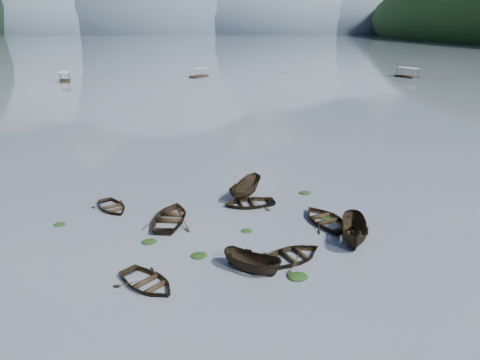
{
  "coord_description": "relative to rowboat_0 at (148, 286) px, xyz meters",
  "views": [
    {
      "loc": [
        -3.89,
        -20.84,
        13.98
      ],
      "look_at": [
        0.0,
        12.0,
        2.0
      ],
      "focal_mm": 32.0,
      "sensor_mm": 36.0,
      "label": 1
    }
  ],
  "objects": [
    {
      "name": "rowboat_8",
      "position": [
        7.27,
        12.73,
        0.0
      ],
      "size": [
        3.97,
        4.75,
        1.76
      ],
      "primitive_type": "imported",
      "rotation": [
        0.0,
        0.0,
        2.55
      ],
      "color": "black",
      "rests_on": "ground"
    },
    {
      "name": "pontoon_right",
      "position": [
        65.1,
        97.47,
        0.0
      ],
      "size": [
        4.84,
        7.16,
        2.54
      ],
      "primitive_type": null,
      "rotation": [
        0.0,
        0.0,
        0.35
      ],
      "color": "black",
      "rests_on": "ground"
    },
    {
      "name": "haze_mtn_d",
      "position": [
        326.68,
        899.5,
        0.0
      ],
      "size": [
        520.0,
        520.0,
        220.0
      ],
      "primitive_type": "ellipsoid",
      "color": "#475666",
      "rests_on": "ground"
    },
    {
      "name": "ground_plane",
      "position": [
        6.68,
        -0.5,
        0.0
      ],
      "size": [
        2400.0,
        2400.0,
        0.0
      ],
      "primitive_type": "plane",
      "color": "slate"
    },
    {
      "name": "haze_mtn_b",
      "position": [
        -53.32,
        899.5,
        0.0
      ],
      "size": [
        520.0,
        520.0,
        340.0
      ],
      "primitive_type": "ellipsoid",
      "color": "#475666",
      "rests_on": "ground"
    },
    {
      "name": "haze_mtn_a",
      "position": [
        -253.32,
        899.5,
        0.0
      ],
      "size": [
        520.0,
        520.0,
        280.0
      ],
      "primitive_type": "ellipsoid",
      "color": "#475666",
      "rests_on": "ground"
    },
    {
      "name": "haze_mtn_c",
      "position": [
        146.68,
        899.5,
        0.0
      ],
      "size": [
        520.0,
        520.0,
        260.0
      ],
      "primitive_type": "ellipsoid",
      "color": "#475666",
      "rests_on": "ground"
    },
    {
      "name": "rowboat_5",
      "position": [
        13.69,
        3.82,
        0.0
      ],
      "size": [
        3.1,
        4.97,
        1.8
      ],
      "primitive_type": "imported",
      "rotation": [
        0.0,
        0.0,
        -0.31
      ],
      "color": "black",
      "rests_on": "ground"
    },
    {
      "name": "rowboat_7",
      "position": [
        7.35,
        10.74,
        0.0
      ],
      "size": [
        4.54,
        3.47,
        0.88
      ],
      "primitive_type": "imported",
      "rotation": [
        0.0,
        0.0,
        4.82
      ],
      "color": "black",
      "rests_on": "ground"
    },
    {
      "name": "pontoon_left",
      "position": [
        -29.75,
        98.63,
        0.0
      ],
      "size": [
        3.84,
        6.61,
        2.38
      ],
      "primitive_type": null,
      "rotation": [
        0.0,
        0.0,
        0.21
      ],
      "color": "black",
      "rests_on": "ground"
    },
    {
      "name": "weed_clump_1",
      "position": [
        -0.31,
        5.26,
        0.0
      ],
      "size": [
        1.05,
        0.84,
        0.23
      ],
      "primitive_type": "ellipsoid",
      "color": "black",
      "rests_on": "ground"
    },
    {
      "name": "weed_clump_7",
      "position": [
        12.63,
        12.83,
        0.0
      ],
      "size": [
        1.06,
        0.84,
        0.23
      ],
      "primitive_type": "ellipsoid",
      "color": "black",
      "rests_on": "ground"
    },
    {
      "name": "rowboat_1",
      "position": [
        1.04,
        8.49,
        0.0
      ],
      "size": [
        4.58,
        5.73,
        1.06
      ],
      "primitive_type": "imported",
      "rotation": [
        0.0,
        0.0,
        2.94
      ],
      "color": "black",
      "rests_on": "ground"
    },
    {
      "name": "weed_clump_5",
      "position": [
        -7.17,
        8.79,
        0.0
      ],
      "size": [
        0.92,
        0.74,
        0.19
      ],
      "primitive_type": "ellipsoid",
      "color": "black",
      "rests_on": "ground"
    },
    {
      "name": "rowboat_0",
      "position": [
        0.0,
        0.0,
        0.0
      ],
      "size": [
        4.89,
        4.98,
        0.84
      ],
      "primitive_type": "imported",
      "rotation": [
        0.0,
        0.0,
        0.73
      ],
      "color": "black",
      "rests_on": "ground"
    },
    {
      "name": "weed_clump_3",
      "position": [
        12.9,
        7.32,
        0.0
      ],
      "size": [
        0.94,
        0.8,
        0.21
      ],
      "primitive_type": "ellipsoid",
      "color": "black",
      "rests_on": "ground"
    },
    {
      "name": "rowboat_3",
      "position": [
        12.62,
        6.92,
        0.0
      ],
      "size": [
        4.5,
        5.39,
        0.96
      ],
      "primitive_type": "imported",
      "rotation": [
        0.0,
        0.0,
        3.43
      ],
      "color": "black",
      "rests_on": "ground"
    },
    {
      "name": "pontoon_centre",
      "position": [
        5.87,
        105.17,
        0.0
      ],
      "size": [
        5.83,
        6.42,
        2.36
      ],
      "primitive_type": null,
      "rotation": [
        0.0,
        0.0,
        -0.67
      ],
      "color": "black",
      "rests_on": "ground"
    },
    {
      "name": "rowboat_6",
      "position": [
        -3.74,
        11.33,
        0.0
      ],
      "size": [
        4.3,
        4.71,
        0.8
      ],
      "primitive_type": "imported",
      "rotation": [
        0.0,
        0.0,
        0.52
      ],
      "color": "black",
      "rests_on": "ground"
    },
    {
      "name": "rowboat_2",
      "position": [
        6.16,
        0.83,
        0.0
      ],
      "size": [
        3.98,
        3.49,
        1.5
      ],
      "primitive_type": "imported",
      "rotation": [
        0.0,
        0.0,
        0.93
      ],
      "color": "black",
      "rests_on": "ground"
    },
    {
      "name": "weed_clump_6",
      "position": [
        6.53,
        6.15,
        0.0
      ],
      "size": [
        0.85,
        0.71,
        0.18
      ],
      "primitive_type": "ellipsoid",
      "color": "black",
      "rests_on": "ground"
    },
    {
      "name": "rowboat_4",
      "position": [
        8.89,
        1.89,
        0.0
      ],
      "size": [
        5.25,
        4.62,
        0.9
      ],
      "primitive_type": "imported",
      "rotation": [
        0.0,
        0.0,
        1.99
      ],
      "color": "black",
      "rests_on": "ground"
    },
    {
      "name": "weed_clump_4",
      "position": [
        14.46,
        4.94,
        0.0
      ],
      "size": [
        1.16,
        0.92,
        0.24
      ],
      "primitive_type": "ellipsoid",
      "color": "black",
      "rests_on": "ground"
    },
    {
      "name": "weed_clump_0",
      "position": [
        3.01,
        2.97,
        0.0
      ],
      "size": [
        1.08,
        0.88,
        0.24
      ],
      "primitive_type": "ellipsoid",
      "color": "black",
      "rests_on": "ground"
    },
    {
      "name": "weed_clump_2",
      "position": [
        8.73,
        -0.2,
        0.0
      ],
      "size": [
        1.23,
        0.98,
        0.27
      ],
      "primitive_type": "ellipsoid",
      "color": "black",
      "rests_on": "ground"
    }
  ]
}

